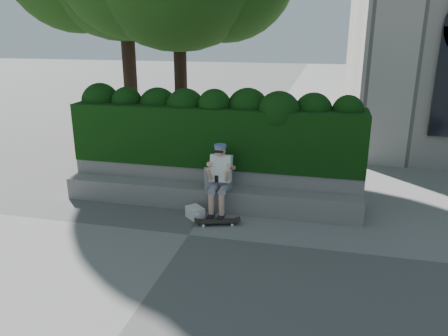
% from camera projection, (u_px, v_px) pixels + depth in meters
% --- Properties ---
extents(ground, '(80.00, 80.00, 0.00)m').
position_uv_depth(ground, '(189.00, 235.00, 7.65)').
color(ground, slate).
rests_on(ground, ground).
extents(bench_ledge, '(6.00, 0.45, 0.45)m').
position_uv_depth(bench_ledge, '(207.00, 197.00, 8.74)').
color(bench_ledge, gray).
rests_on(bench_ledge, ground).
extents(planter_wall, '(6.00, 0.50, 0.75)m').
position_uv_depth(planter_wall, '(213.00, 182.00, 9.13)').
color(planter_wall, gray).
rests_on(planter_wall, ground).
extents(hedge, '(6.00, 1.00, 1.20)m').
position_uv_depth(hedge, '(216.00, 135.00, 9.04)').
color(hedge, black).
rests_on(hedge, planter_wall).
extents(person, '(0.40, 0.76, 1.38)m').
position_uv_depth(person, '(220.00, 176.00, 8.34)').
color(person, gray).
rests_on(person, ground).
extents(skateboard, '(0.78, 0.40, 0.08)m').
position_uv_depth(skateboard, '(217.00, 221.00, 8.03)').
color(skateboard, black).
rests_on(skateboard, ground).
extents(backpack_plaid, '(0.35, 0.28, 0.45)m').
position_uv_depth(backpack_plaid, '(213.00, 178.00, 8.48)').
color(backpack_plaid, '#AEADB2').
rests_on(backpack_plaid, bench_ledge).
extents(backpack_ground, '(0.42, 0.41, 0.22)m').
position_uv_depth(backpack_ground, '(195.00, 213.00, 8.30)').
color(backpack_ground, silver).
rests_on(backpack_ground, ground).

